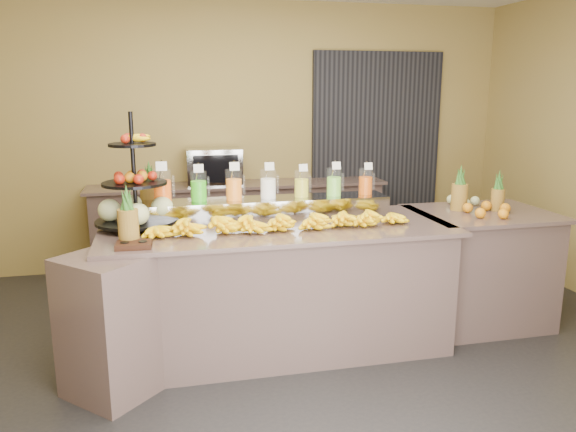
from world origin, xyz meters
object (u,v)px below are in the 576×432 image
object	(u,v)px
condiment_caddy	(134,245)
right_fruit_pile	(482,204)
fruit_stand	(141,198)
banana_heap	(279,219)
oven_warmer	(214,166)
pitcher_tray	(268,208)

from	to	relation	value
condiment_caddy	right_fruit_pile	bearing A→B (deg)	9.12
fruit_stand	banana_heap	bearing A→B (deg)	-17.16
right_fruit_pile	oven_warmer	xyz separation A→B (m)	(-1.94, 1.87, 0.12)
fruit_stand	right_fruit_pile	xyz separation A→B (m)	(2.62, -0.12, -0.14)
banana_heap	right_fruit_pile	size ratio (longest dim) A/B	4.68
oven_warmer	condiment_caddy	bearing A→B (deg)	-106.50
condiment_caddy	oven_warmer	world-z (taller)	oven_warmer
pitcher_tray	banana_heap	xyz separation A→B (m)	(0.00, -0.37, -0.01)
pitcher_tray	fruit_stand	distance (m)	0.95
fruit_stand	right_fruit_pile	bearing A→B (deg)	-3.06
right_fruit_pile	oven_warmer	world-z (taller)	oven_warmer
oven_warmer	fruit_stand	bearing A→B (deg)	-110.39
fruit_stand	pitcher_tray	bearing A→B (deg)	4.72
fruit_stand	condiment_caddy	distance (m)	0.58
condiment_caddy	banana_heap	bearing A→B (deg)	15.22
pitcher_tray	oven_warmer	world-z (taller)	oven_warmer
pitcher_tray	banana_heap	bearing A→B (deg)	-89.71
pitcher_tray	banana_heap	distance (m)	0.37
banana_heap	condiment_caddy	bearing A→B (deg)	-164.78
banana_heap	fruit_stand	bearing A→B (deg)	163.33
pitcher_tray	right_fruit_pile	bearing A→B (deg)	-6.84
condiment_caddy	fruit_stand	bearing A→B (deg)	85.97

